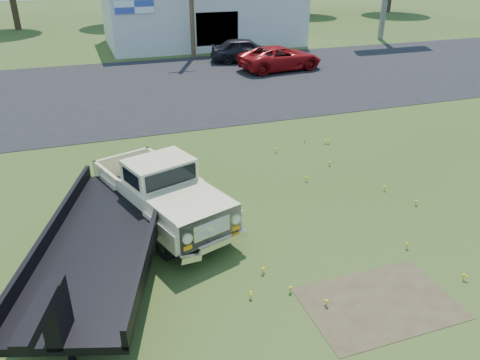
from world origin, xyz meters
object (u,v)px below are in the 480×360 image
Objects in this scene: flatbed_trailer at (102,235)px; red_pickup at (280,58)px; vintage_pickup_truck at (161,191)px; dark_sedan at (245,50)px.

flatbed_trailer is 1.36× the size of red_pickup.
vintage_pickup_truck is 19.85m from dark_sedan.
vintage_pickup_truck is 0.97× the size of red_pickup.
red_pickup is (11.50, 16.71, -0.23)m from flatbed_trailer.
flatbed_trailer reaches higher than dark_sedan.
dark_sedan reaches higher than red_pickup.
vintage_pickup_truck is at bearing 166.79° from dark_sedan.
flatbed_trailer is 1.55× the size of dark_sedan.
vintage_pickup_truck is 0.72× the size of flatbed_trailer.
vintage_pickup_truck is 2.33m from flatbed_trailer.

